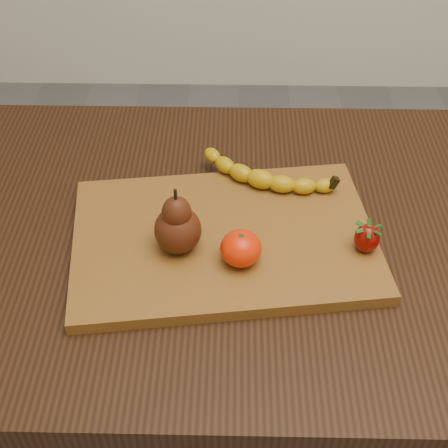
{
  "coord_description": "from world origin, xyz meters",
  "views": [
    {
      "loc": [
        -0.02,
        -0.71,
        1.42
      ],
      "look_at": [
        -0.03,
        -0.03,
        0.8
      ],
      "focal_mm": 50.0,
      "sensor_mm": 36.0,
      "label": 1
    }
  ],
  "objects_px": {
    "cutting_board": "(224,239)",
    "pear": "(177,220)",
    "table": "(243,271)",
    "mandarin": "(241,248)"
  },
  "relations": [
    {
      "from": "cutting_board",
      "to": "pear",
      "type": "bearing_deg",
      "value": -163.7
    },
    {
      "from": "mandarin",
      "to": "table",
      "type": "bearing_deg",
      "value": 85.94
    },
    {
      "from": "cutting_board",
      "to": "pear",
      "type": "distance_m",
      "value": 0.1
    },
    {
      "from": "pear",
      "to": "table",
      "type": "bearing_deg",
      "value": 33.1
    },
    {
      "from": "table",
      "to": "mandarin",
      "type": "relative_size",
      "value": 16.9
    },
    {
      "from": "table",
      "to": "mandarin",
      "type": "height_order",
      "value": "mandarin"
    },
    {
      "from": "cutting_board",
      "to": "pear",
      "type": "xyz_separation_m",
      "value": [
        -0.07,
        -0.03,
        0.06
      ]
    },
    {
      "from": "table",
      "to": "pear",
      "type": "height_order",
      "value": "pear"
    },
    {
      "from": "cutting_board",
      "to": "table",
      "type": "bearing_deg",
      "value": 40.06
    },
    {
      "from": "table",
      "to": "pear",
      "type": "bearing_deg",
      "value": -146.9
    }
  ]
}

